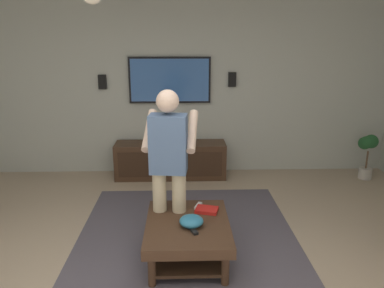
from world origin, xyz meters
The scene contains 14 objects.
wall_back_tv centered at (3.07, 0.00, 1.41)m, with size 0.10×7.27×2.81m, color #B2B7AD.
area_rug centered at (0.65, -0.29, 0.01)m, with size 2.99×2.37×0.01m, color #514C56.
coffee_table centered at (0.45, -0.29, 0.30)m, with size 1.00×0.80×0.40m.
media_console centered at (2.73, -0.06, 0.28)m, with size 0.45×1.70×0.55m.
tv centered at (2.97, -0.06, 1.49)m, with size 0.05×1.25×0.70m.
person_standing centered at (0.73, -0.11, 0.93)m, with size 0.58×0.58×1.64m.
potted_plant_short centered at (2.62, -3.10, 0.46)m, with size 0.28×0.29×0.68m.
bowl centered at (0.38, -0.32, 0.45)m, with size 0.23×0.23×0.10m, color teal.
remote_white centered at (0.79, -0.40, 0.41)m, with size 0.15×0.04×0.02m, color white.
remote_black centered at (0.27, -0.33, 0.41)m, with size 0.15×0.04×0.02m, color black.
book centered at (0.68, -0.49, 0.42)m, with size 0.22×0.16×0.04m, color red.
vase_round centered at (2.72, -0.06, 0.66)m, with size 0.22×0.22×0.22m, color orange.
wall_speaker_left centered at (2.99, -1.03, 1.49)m, with size 0.06×0.12×0.22m, color black.
wall_speaker_right centered at (2.99, 0.97, 1.46)m, with size 0.06×0.12×0.22m, color black.
Camera 1 is at (-2.77, -0.23, 2.10)m, focal length 34.72 mm.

